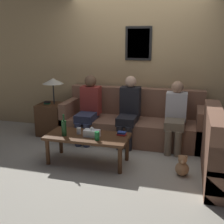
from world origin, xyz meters
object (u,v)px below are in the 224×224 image
object	(u,v)px
coffee_table	(88,139)
wine_bottle	(64,128)
person_right	(176,114)
couch_main	(133,123)
teddy_bear	(182,167)
drinking_glass	(79,131)
person_middle	(129,109)
person_left	(89,106)

from	to	relation	value
coffee_table	wine_bottle	size ratio (longest dim) A/B	3.78
person_right	coffee_table	bearing A→B (deg)	-142.65
couch_main	teddy_bear	bearing A→B (deg)	-52.03
coffee_table	person_right	bearing A→B (deg)	37.35
teddy_bear	drinking_glass	bearing A→B (deg)	177.07
couch_main	person_middle	xyz separation A→B (m)	(-0.04, -0.18, 0.31)
coffee_table	wine_bottle	xyz separation A→B (m)	(-0.32, -0.10, 0.18)
person_left	wine_bottle	bearing A→B (deg)	-90.44
wine_bottle	person_right	world-z (taller)	person_right
drinking_glass	teddy_bear	distance (m)	1.55
person_left	person_middle	size ratio (longest dim) A/B	0.99
coffee_table	drinking_glass	xyz separation A→B (m)	(-0.15, 0.03, 0.10)
wine_bottle	person_middle	distance (m)	1.28
teddy_bear	person_right	bearing A→B (deg)	99.74
person_right	wine_bottle	bearing A→B (deg)	-146.20
coffee_table	teddy_bear	xyz separation A→B (m)	(1.36, -0.05, -0.24)
wine_bottle	person_middle	xyz separation A→B (m)	(0.73, 1.05, 0.07)
person_middle	couch_main	bearing A→B (deg)	78.47
wine_bottle	person_left	size ratio (longest dim) A/B	0.27
couch_main	person_right	xyz separation A→B (m)	(0.75, -0.21, 0.29)
coffee_table	person_middle	xyz separation A→B (m)	(0.41, 0.94, 0.25)
person_right	teddy_bear	size ratio (longest dim) A/B	3.83
couch_main	drinking_glass	bearing A→B (deg)	-118.41
coffee_table	couch_main	bearing A→B (deg)	68.33
coffee_table	person_left	distance (m)	1.00
drinking_glass	person_middle	distance (m)	1.08
coffee_table	person_right	size ratio (longest dim) A/B	1.08
drinking_glass	wine_bottle	bearing A→B (deg)	-143.13
drinking_glass	person_right	size ratio (longest dim) A/B	0.08
drinking_glass	person_right	world-z (taller)	person_right
coffee_table	wine_bottle	distance (m)	0.38
person_middle	teddy_bear	bearing A→B (deg)	-46.16
drinking_glass	teddy_bear	bearing A→B (deg)	-2.93
drinking_glass	person_middle	xyz separation A→B (m)	(0.56, 0.92, 0.15)
person_middle	person_right	xyz separation A→B (m)	(0.79, -0.03, -0.02)
couch_main	person_middle	bearing A→B (deg)	-101.53
wine_bottle	person_middle	bearing A→B (deg)	55.07
drinking_glass	person_right	bearing A→B (deg)	33.38
person_left	teddy_bear	size ratio (longest dim) A/B	3.98
wine_bottle	couch_main	bearing A→B (deg)	57.98
wine_bottle	teddy_bear	world-z (taller)	wine_bottle
person_left	person_right	world-z (taller)	person_left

